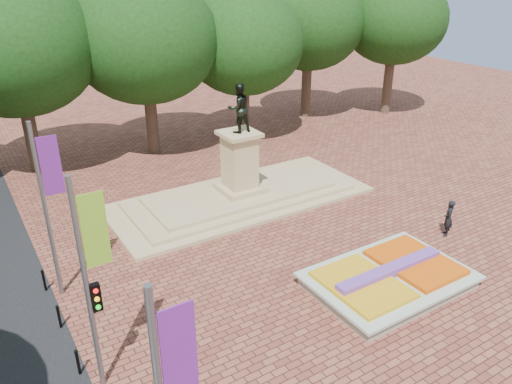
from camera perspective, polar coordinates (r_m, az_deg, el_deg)
ground at (r=21.62m, az=9.13°, el=-8.79°), size 90.00×90.00×0.00m
flower_bed at (r=20.88m, az=14.98°, el=-9.49°), size 6.30×4.30×0.91m
monument at (r=26.88m, az=-1.84°, el=0.74°), size 14.00×6.00×6.40m
tree_row_back at (r=34.88m, az=-7.21°, el=16.12°), size 44.80×8.80×10.43m
banner_poles at (r=14.53m, az=-18.12°, el=-9.93°), size 0.88×11.17×7.00m
pedestrian at (r=25.14m, az=21.13°, el=-2.80°), size 0.78×0.75×1.80m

